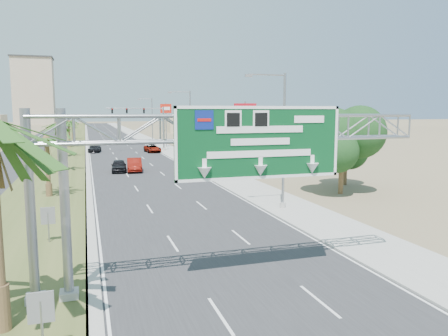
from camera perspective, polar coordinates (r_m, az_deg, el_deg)
road at (r=117.56m, az=-14.48°, el=3.70°), size 12.00×300.00×0.02m
sidewalk_right at (r=118.32m, az=-10.36°, el=3.86°), size 4.00×300.00×0.10m
median_grass at (r=117.44m, az=-19.37°, el=3.54°), size 7.00×300.00×0.12m
opposing_road at (r=117.87m, az=-22.77°, el=3.36°), size 8.00×300.00×0.02m
sign_gantry at (r=17.93m, az=-0.40°, el=3.50°), size 16.75×1.24×7.50m
palm_row_b at (r=39.36m, az=-22.18°, el=3.43°), size 3.99×3.99×5.95m
palm_row_c at (r=55.27m, az=-20.94°, el=5.30°), size 3.99×3.99×6.75m
palm_row_d at (r=73.28m, az=-20.11°, el=4.78°), size 3.99×3.99×5.45m
palm_row_e at (r=92.24m, az=-19.63°, el=5.69°), size 3.99×3.99×6.15m
palm_row_f at (r=117.23m, az=-19.22°, el=5.81°), size 3.99×3.99×5.75m
streetlight_near at (r=32.30m, az=7.48°, el=2.79°), size 3.27×0.44×10.00m
streetlight_mid at (r=60.77m, az=-4.60°, el=5.01°), size 3.27×0.44×10.00m
streetlight_far at (r=96.17m, az=-9.47°, el=5.84°), size 3.27×0.44×10.00m
signal_mast at (r=80.00m, az=-9.34°, el=5.64°), size 10.28×0.71×8.00m
store_building at (r=78.64m, az=3.60°, el=3.61°), size 18.00×10.00×4.00m
oak_near at (r=39.53m, az=15.18°, el=3.20°), size 4.50×4.50×6.80m
oak_far at (r=44.56m, az=15.62°, el=2.73°), size 3.50×3.50×5.60m
median_signback_a at (r=14.47m, az=-22.78°, el=-16.98°), size 0.75×0.08×2.08m
median_signback_b at (r=25.92m, az=-22.00°, el=-6.12°), size 0.75×0.08×2.08m
tower_distant at (r=258.63m, az=-23.57°, el=9.14°), size 20.00×16.00×35.00m
building_distant_right at (r=151.65m, az=-3.72°, el=5.66°), size 20.00×12.00×5.00m
car_left_lane at (r=53.80m, az=-13.57°, el=0.27°), size 2.04×4.44×1.48m
car_mid_lane at (r=53.90m, az=-11.63°, el=0.41°), size 2.07×5.00×1.61m
car_right_lane at (r=78.00m, az=-9.32°, el=2.53°), size 2.72×5.14×1.38m
car_far at (r=80.38m, az=-16.53°, el=2.48°), size 2.58×5.09×1.42m
pole_sign_red_near at (r=47.38m, az=2.77°, el=6.46°), size 2.39×0.95×8.29m
pole_sign_blue at (r=69.24m, az=-1.36°, el=6.04°), size 2.01×0.82×7.54m
pole_sign_red_far at (r=87.98m, az=-7.60°, el=7.23°), size 2.22×0.71×8.84m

